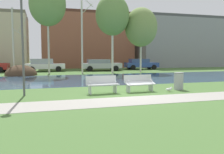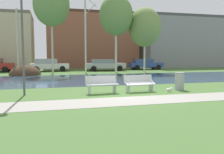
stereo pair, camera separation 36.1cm
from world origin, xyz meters
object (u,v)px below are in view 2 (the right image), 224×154
Objects in this scene: streetlamp at (22,17)px; parked_hatch_third_silver at (105,65)px; parked_sedan_second_white at (49,65)px; bench_right at (139,83)px; bench_left at (102,84)px; seagull at (169,89)px; trash_bin at (179,81)px; parked_wagon_fourth_blue at (145,64)px.

streetlamp reaches higher than parked_hatch_third_silver.
bench_right is at bearing -75.65° from parked_sedan_second_white.
bench_left is at bearing 180.00° from bench_right.
seagull is at bearing -7.03° from streetlamp.
bench_left is at bearing -81.98° from parked_sedan_second_white.
parked_hatch_third_silver is at bearing 91.02° from trash_bin.
parked_sedan_second_white is at bearing 85.80° from streetlamp.
seagull is 18.83m from parked_sedan_second_white.
streetlamp is at bearing 173.71° from bench_left.
bench_left is 2.00m from bench_right.
parked_sedan_second_white is (-2.45, 17.38, 0.30)m from bench_left.
parked_hatch_third_silver is at bearing 64.39° from streetlamp.
bench_right is at bearing 0.00° from bench_left.
parked_sedan_second_white is at bearing 108.34° from seagull.
bench_left is 0.36× the size of parked_sedan_second_white.
streetlamp is at bearing -115.61° from parked_hatch_third_silver.
bench_left is 20.11m from parked_wagon_fourth_blue.
bench_left is 17.56m from parked_sedan_second_white.
bench_right is 16.75m from parked_hatch_third_silver.
bench_right is 0.29× the size of streetlamp.
bench_right is at bearing -4.09° from streetlamp.
bench_right reaches higher than seagull.
bench_right is (2.00, 0.00, 0.00)m from bench_left.
parked_hatch_third_silver is at bearing 87.98° from seagull.
trash_bin is at bearing 30.49° from seagull.
parked_sedan_second_white is at bearing 98.02° from bench_left.
streetlamp is (-5.69, 0.41, 3.22)m from bench_right.
seagull is at bearing -7.82° from bench_left.
bench_left is at bearing -103.78° from parked_hatch_third_silver.
streetlamp is at bearing -127.98° from parked_wagon_fourth_blue.
trash_bin is at bearing -88.98° from parked_hatch_third_silver.
streetlamp is 17.27m from parked_sedan_second_white.
seagull is at bearing -71.66° from parked_sedan_second_white.
parked_hatch_third_silver reaches higher than seagull.
parked_wagon_fourth_blue is at bearing 61.07° from bench_left.
seagull is 0.07× the size of streetlamp.
parked_wagon_fourth_blue reaches higher than seagull.
parked_sedan_second_white is at bearing 111.48° from trash_bin.
seagull is at bearing -109.09° from parked_wagon_fourth_blue.
parked_wagon_fourth_blue is (5.36, 17.54, 0.25)m from trash_bin.
trash_bin is at bearing -2.52° from streetlamp.
bench_left is 4.03× the size of seagull.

